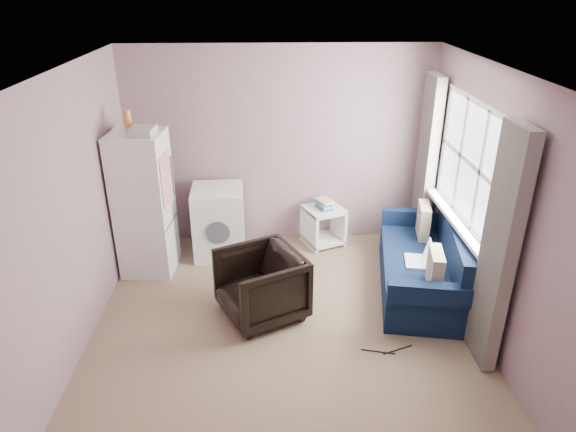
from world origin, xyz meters
The scene contains 8 objects.
room centered at (0.02, 0.01, 1.25)m, with size 3.84×4.24×2.54m.
armchair centered at (-0.23, 0.33, 0.39)m, with size 0.76×0.71×0.78m, color black.
fridge centered at (-1.56, 1.32, 0.85)m, with size 0.63×0.62×1.91m.
washing_machine centered at (-0.77, 1.67, 0.46)m, with size 0.65×0.65×0.88m.
side_table centered at (0.56, 1.88, 0.29)m, with size 0.60×0.60×0.62m.
sofa centered at (1.58, 0.75, 0.30)m, with size 1.14×1.95×0.82m.
window_dressing centered at (1.78, 0.70, 1.11)m, with size 0.17×2.62×2.18m.
floor_cables centered at (0.96, -0.29, 0.01)m, with size 0.50×0.13×0.01m.
Camera 1 is at (-0.13, -4.08, 3.18)m, focal length 32.00 mm.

